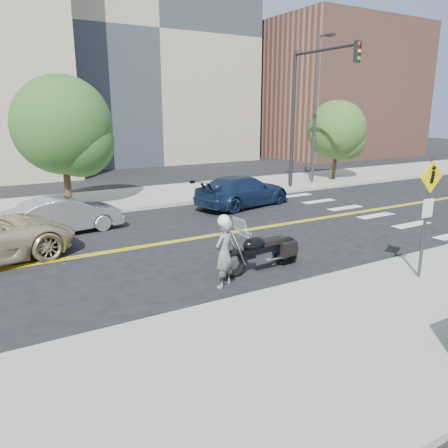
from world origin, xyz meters
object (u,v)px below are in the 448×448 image
at_px(parked_car_silver, 65,215).
at_px(parked_car_blue, 243,191).
at_px(motorcyclist, 224,251).
at_px(pedestrian_sign, 427,206).
at_px(motorcycle, 262,242).

distance_m(parked_car_silver, parked_car_blue, 7.77).
height_order(motorcyclist, parked_car_blue, motorcyclist).
height_order(pedestrian_sign, parked_car_blue, pedestrian_sign).
bearing_deg(parked_car_blue, motorcycle, 138.25).
height_order(motorcyclist, motorcycle, motorcyclist).
distance_m(pedestrian_sign, parked_car_blue, 9.96).
distance_m(pedestrian_sign, motorcycle, 4.13).
distance_m(motorcyclist, parked_car_silver, 7.37).
distance_m(pedestrian_sign, motorcyclist, 4.99).
xyz_separation_m(pedestrian_sign, motorcyclist, (-4.33, 2.23, -1.06)).
distance_m(motorcyclist, parked_car_blue, 9.33).
bearing_deg(motorcyclist, parked_car_silver, -98.92).
bearing_deg(motorcycle, parked_car_silver, 116.00).
bearing_deg(motorcyclist, parked_car_blue, -152.90).
xyz_separation_m(motorcycle, parked_car_blue, (3.96, 7.10, -0.07)).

